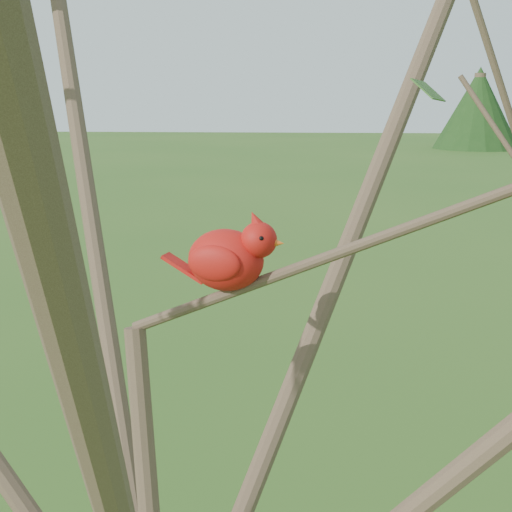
# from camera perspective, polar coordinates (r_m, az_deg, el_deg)

# --- Properties ---
(crabapple_tree) EXTENTS (2.35, 2.05, 2.95)m
(crabapple_tree) POSITION_cam_1_polar(r_m,az_deg,el_deg) (1.01, -7.53, 1.13)
(crabapple_tree) COLOR #433224
(crabapple_tree) RESTS_ON ground
(cardinal) EXTENTS (0.20, 0.12, 0.14)m
(cardinal) POSITION_cam_1_polar(r_m,az_deg,el_deg) (1.12, -2.10, -0.08)
(cardinal) COLOR red
(cardinal) RESTS_ON ground
(distant_trees) EXTENTS (39.36, 15.07, 3.27)m
(distant_trees) POSITION_cam_1_polar(r_m,az_deg,el_deg) (25.00, -0.31, 11.08)
(distant_trees) COLOR #433224
(distant_trees) RESTS_ON ground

